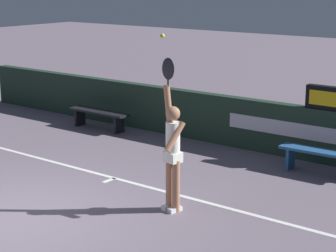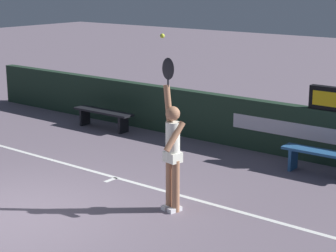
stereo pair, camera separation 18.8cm
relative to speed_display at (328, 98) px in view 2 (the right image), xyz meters
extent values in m
plane|color=slate|center=(-2.65, -5.65, -1.32)|extent=(60.00, 60.00, 0.00)
cube|color=white|center=(-2.65, -3.24, -1.32)|extent=(10.19, 0.09, 0.00)
cube|color=white|center=(-2.65, -3.39, -1.32)|extent=(0.09, 0.30, 0.00)
cube|color=#1F3425|center=(-2.65, 0.00, -0.78)|extent=(14.71, 0.24, 1.09)
cube|color=silver|center=(-0.66, -0.12, -0.72)|extent=(2.83, 0.01, 0.30)
cube|color=black|center=(0.00, 0.00, 0.00)|extent=(0.75, 0.17, 0.46)
cube|color=yellow|center=(0.00, -0.09, 0.00)|extent=(0.58, 0.01, 0.29)
cylinder|color=#A97353|center=(-0.79, -3.85, -0.90)|extent=(0.12, 0.12, 0.85)
cylinder|color=#A97353|center=(-0.94, -3.82, -0.90)|extent=(0.12, 0.12, 0.85)
cube|color=white|center=(-0.79, -3.87, -1.29)|extent=(0.15, 0.26, 0.07)
cube|color=white|center=(-0.94, -3.84, -1.29)|extent=(0.15, 0.26, 0.07)
cylinder|color=white|center=(-0.86, -3.84, -0.18)|extent=(0.22, 0.22, 0.60)
cube|color=white|center=(-0.86, -3.84, -0.44)|extent=(0.29, 0.26, 0.16)
sphere|color=#A97353|center=(-0.86, -3.84, 0.26)|extent=(0.23, 0.23, 0.23)
cylinder|color=#A97353|center=(-0.97, -3.81, 0.41)|extent=(0.20, 0.13, 0.57)
cylinder|color=#A97353|center=(-0.76, -3.92, -0.07)|extent=(0.18, 0.41, 0.45)
ellipsoid|color=black|center=(-0.97, -3.81, 0.94)|extent=(0.31, 0.09, 0.37)
cylinder|color=black|center=(-0.97, -3.81, 0.75)|extent=(0.03, 0.03, 0.18)
sphere|color=#CDDF33|center=(-1.02, -3.90, 1.44)|extent=(0.07, 0.07, 0.07)
cube|color=#26558A|center=(0.26, -0.75, -0.87)|extent=(1.52, 0.40, 0.05)
cube|color=#26558A|center=(-0.31, -0.76, -1.10)|extent=(0.07, 0.32, 0.45)
cube|color=black|center=(-5.43, -0.73, -0.89)|extent=(1.71, 0.37, 0.05)
cube|color=black|center=(-6.08, -0.73, -1.11)|extent=(0.06, 0.32, 0.43)
cube|color=black|center=(-4.78, -0.72, -1.11)|extent=(0.06, 0.32, 0.43)
camera|label=1|loc=(4.47, -11.01, 2.29)|focal=63.88mm
camera|label=2|loc=(4.62, -10.89, 2.29)|focal=63.88mm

